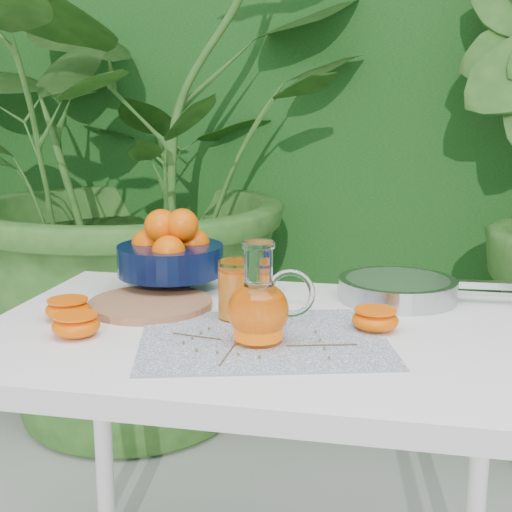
% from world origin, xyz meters
% --- Properties ---
extents(hedge_backdrop, '(8.00, 1.65, 2.50)m').
position_xyz_m(hedge_backdrop, '(0.06, 2.06, 1.19)').
color(hedge_backdrop, '#174714').
rests_on(hedge_backdrop, ground).
extents(potted_plant_left, '(2.72, 2.72, 1.92)m').
position_xyz_m(potted_plant_left, '(-0.76, 1.25, 0.96)').
color(potted_plant_left, '#29551D').
rests_on(potted_plant_left, ground).
extents(white_table, '(1.00, 0.70, 0.75)m').
position_xyz_m(white_table, '(-0.07, 0.02, 0.67)').
color(white_table, white).
rests_on(white_table, ground).
extents(placemat, '(0.50, 0.43, 0.00)m').
position_xyz_m(placemat, '(-0.03, -0.05, 0.75)').
color(placemat, '#0E214F').
rests_on(placemat, white_table).
extents(cutting_board, '(0.31, 0.31, 0.02)m').
position_xyz_m(cutting_board, '(-0.30, 0.10, 0.76)').
color(cutting_board, '#906241').
rests_on(cutting_board, white_table).
extents(fruit_bowl, '(0.28, 0.28, 0.18)m').
position_xyz_m(fruit_bowl, '(-0.30, 0.24, 0.83)').
color(fruit_bowl, black).
rests_on(fruit_bowl, white_table).
extents(juice_pitcher, '(0.15, 0.11, 0.17)m').
position_xyz_m(juice_pitcher, '(-0.04, -0.07, 0.81)').
color(juice_pitcher, white).
rests_on(juice_pitcher, white_table).
extents(juice_tumbler, '(0.10, 0.10, 0.11)m').
position_xyz_m(juice_tumbler, '(-0.11, 0.06, 0.81)').
color(juice_tumbler, white).
rests_on(juice_tumbler, white_table).
extents(saute_pan, '(0.44, 0.26, 0.05)m').
position_xyz_m(saute_pan, '(0.19, 0.27, 0.78)').
color(saute_pan, '#A8A9AC').
rests_on(saute_pan, white_table).
extents(orange_halves, '(0.69, 0.25, 0.04)m').
position_xyz_m(orange_halves, '(-0.21, -0.02, 0.77)').
color(orange_halves, orange).
rests_on(orange_halves, white_table).
extents(thyme_sprigs, '(0.32, 0.19, 0.01)m').
position_xyz_m(thyme_sprigs, '(-0.05, -0.09, 0.76)').
color(thyme_sprigs, brown).
rests_on(thyme_sprigs, white_table).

